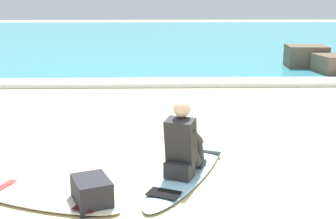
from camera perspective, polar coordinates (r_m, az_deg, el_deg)
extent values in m
plane|color=#CCB584|center=(5.40, -1.91, -10.03)|extent=(80.00, 80.00, 0.00)
cube|color=teal|center=(25.21, -1.62, 9.17)|extent=(80.00, 28.00, 0.10)
cube|color=white|center=(11.62, -1.71, 3.41)|extent=(80.00, 0.90, 0.11)
ellipsoid|color=#9ED1E5|center=(5.83, 2.50, -7.79)|extent=(1.48, 2.53, 0.07)
cube|color=black|center=(6.44, 4.60, -5.28)|extent=(0.48, 0.28, 0.01)
cube|color=black|center=(5.11, -0.55, -10.54)|extent=(0.43, 0.36, 0.01)
cube|color=#232326|center=(5.51, 1.46, -7.53)|extent=(0.40, 0.37, 0.20)
cylinder|color=#232326|center=(5.65, 1.17, -5.34)|extent=(0.30, 0.43, 0.43)
cylinder|color=#232326|center=(5.85, 1.74, -4.98)|extent=(0.21, 0.29, 0.42)
cube|color=#232326|center=(5.98, 1.91, -6.53)|extent=(0.18, 0.24, 0.05)
cylinder|color=#232326|center=(5.59, 3.10, -5.58)|extent=(0.30, 0.43, 0.43)
cylinder|color=#232326|center=(5.78, 3.89, -5.24)|extent=(0.21, 0.29, 0.42)
cube|color=#232326|center=(5.90, 4.12, -6.82)|extent=(0.18, 0.24, 0.05)
cube|color=#232326|center=(5.42, 1.63, -3.95)|extent=(0.43, 0.40, 0.57)
sphere|color=beige|center=(5.34, 1.77, 0.13)|extent=(0.21, 0.21, 0.21)
cylinder|color=#232326|center=(5.60, 0.81, -3.10)|extent=(0.24, 0.40, 0.31)
cylinder|color=#232326|center=(5.51, 3.54, -3.41)|extent=(0.24, 0.40, 0.31)
ellipsoid|color=#EFE5C6|center=(5.29, -15.79, -10.72)|extent=(2.01, 1.20, 0.07)
cube|color=red|center=(5.59, -20.43, -9.26)|extent=(0.27, 0.48, 0.01)
cube|color=#4A1311|center=(4.95, -9.81, -11.63)|extent=(0.36, 0.43, 0.01)
cube|color=brown|center=(14.73, 17.03, 6.32)|extent=(1.29, 1.21, 0.74)
cube|color=#232328|center=(4.99, -9.62, -10.32)|extent=(0.51, 0.58, 0.32)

